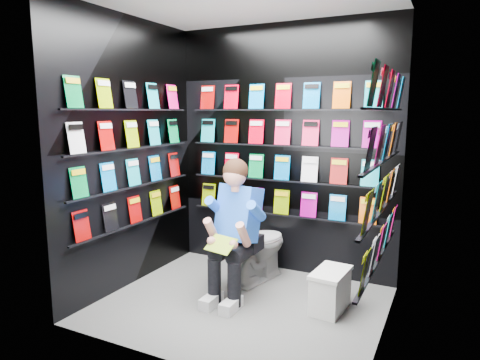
% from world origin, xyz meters
% --- Properties ---
extents(floor, '(2.40, 2.40, 0.00)m').
position_xyz_m(floor, '(0.00, 0.00, 0.00)').
color(floor, '#5D5C5A').
rests_on(floor, ground).
extents(wall_back, '(2.40, 0.04, 2.60)m').
position_xyz_m(wall_back, '(0.00, 1.00, 1.30)').
color(wall_back, black).
rests_on(wall_back, floor).
extents(wall_front, '(2.40, 0.04, 2.60)m').
position_xyz_m(wall_front, '(0.00, -1.00, 1.30)').
color(wall_front, black).
rests_on(wall_front, floor).
extents(wall_left, '(0.04, 2.00, 2.60)m').
position_xyz_m(wall_left, '(-1.20, 0.00, 1.30)').
color(wall_left, black).
rests_on(wall_left, floor).
extents(wall_right, '(0.04, 2.00, 2.60)m').
position_xyz_m(wall_right, '(1.20, 0.00, 1.30)').
color(wall_right, black).
rests_on(wall_right, floor).
extents(comics_back, '(2.10, 0.06, 1.37)m').
position_xyz_m(comics_back, '(0.00, 0.97, 1.31)').
color(comics_back, '#EB0C75').
rests_on(comics_back, wall_back).
extents(comics_left, '(0.06, 1.70, 1.37)m').
position_xyz_m(comics_left, '(-1.17, 0.00, 1.31)').
color(comics_left, '#EB0C75').
rests_on(comics_left, wall_left).
extents(comics_right, '(0.06, 1.70, 1.37)m').
position_xyz_m(comics_right, '(1.17, 0.00, 1.31)').
color(comics_right, '#EB0C75').
rests_on(comics_right, wall_right).
extents(toilet, '(0.57, 0.82, 0.73)m').
position_xyz_m(toilet, '(-0.12, 0.59, 0.37)').
color(toilet, silver).
rests_on(toilet, floor).
extents(longbox, '(0.27, 0.45, 0.32)m').
position_xyz_m(longbox, '(0.73, 0.26, 0.16)').
color(longbox, white).
rests_on(longbox, floor).
extents(longbox_lid, '(0.29, 0.47, 0.03)m').
position_xyz_m(longbox_lid, '(0.73, 0.26, 0.34)').
color(longbox_lid, white).
rests_on(longbox_lid, longbox).
extents(reader, '(0.67, 0.85, 1.39)m').
position_xyz_m(reader, '(-0.12, 0.21, 0.77)').
color(reader, blue).
rests_on(reader, toilet).
extents(held_comic, '(0.29, 0.21, 0.11)m').
position_xyz_m(held_comic, '(-0.12, -0.14, 0.58)').
color(held_comic, green).
rests_on(held_comic, reader).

